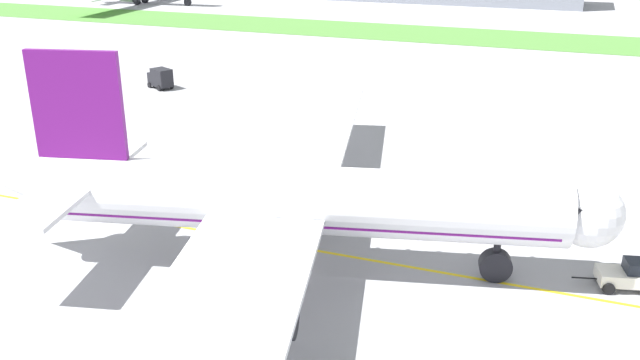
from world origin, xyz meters
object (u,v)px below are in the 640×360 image
(ground_crew_wingwalker_starboard, at_px, (285,232))
(service_truck_baggage_loader, at_px, (160,78))
(airliner_foreground, at_px, (289,201))
(pushback_tug, at_px, (626,275))

(ground_crew_wingwalker_starboard, distance_m, service_truck_baggage_loader, 59.08)
(airliner_foreground, xyz_separation_m, service_truck_baggage_loader, (-42.30, 47.03, -3.95))
(ground_crew_wingwalker_starboard, xyz_separation_m, service_truck_baggage_loader, (-40.27, 43.22, 0.68))
(airliner_foreground, bearing_deg, pushback_tug, 13.41)
(pushback_tug, bearing_deg, ground_crew_wingwalker_starboard, -175.63)
(airliner_foreground, distance_m, pushback_tug, 25.53)
(service_truck_baggage_loader, bearing_deg, airliner_foreground, -48.03)
(pushback_tug, height_order, ground_crew_wingwalker_starboard, pushback_tug)
(pushback_tug, bearing_deg, service_truck_baggage_loader, 148.30)
(airliner_foreground, bearing_deg, ground_crew_wingwalker_starboard, 118.03)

